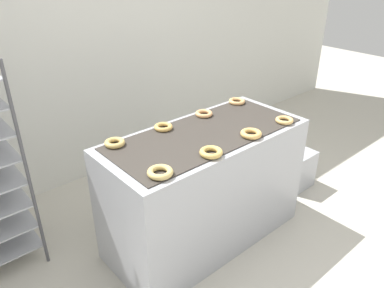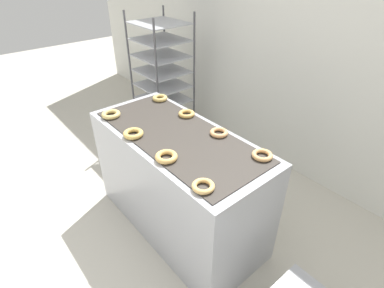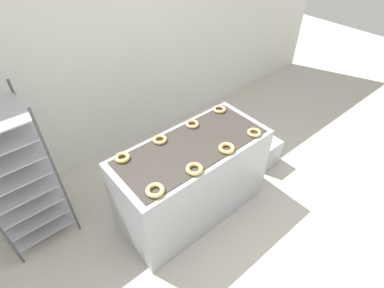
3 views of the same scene
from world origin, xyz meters
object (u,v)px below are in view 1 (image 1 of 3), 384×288
donut_near_midright (251,134)px  donut_far_midleft (163,127)px  donut_far_right (237,101)px  donut_near_midleft (211,152)px  donut_near_left (160,172)px  donut_far_midright (204,114)px  glaze_bin (293,167)px  donut_near_right (284,120)px  fryer_machine (205,188)px  donut_far_left (115,143)px

donut_near_midright → donut_far_midleft: 0.64m
donut_far_right → donut_near_midleft: bearing=-147.0°
donut_near_left → donut_far_midright: donut_near_left is taller
donut_far_midleft → donut_far_right: 0.80m
glaze_bin → donut_near_midleft: 1.63m
glaze_bin → donut_near_right: donut_near_right is taller
fryer_machine → donut_near_midright: size_ratio=10.33×
donut_near_left → donut_near_midleft: bearing=-2.8°
donut_near_left → donut_near_midright: (0.80, -0.01, -0.00)m
donut_near_right → fryer_machine: bearing=156.3°
fryer_machine → donut_far_midright: 0.59m
donut_near_midleft → donut_near_right: size_ratio=1.11×
donut_near_right → donut_far_midright: donut_far_midright is taller
donut_near_right → donut_far_midleft: size_ratio=1.00×
donut_far_midright → donut_near_left: bearing=-148.6°
fryer_machine → donut_near_midright: bearing=-50.1°
donut_far_midleft → donut_far_midright: size_ratio=1.00×
glaze_bin → donut_far_left: (-1.81, 0.27, 0.79)m
donut_near_left → donut_far_right: (1.19, 0.50, -0.00)m
donut_far_midright → donut_far_right: size_ratio=0.98×
donut_near_midright → donut_near_right: donut_near_midright is taller
donut_near_midright → fryer_machine: bearing=129.9°
donut_far_right → donut_far_midleft: bearing=-179.5°
donut_near_midleft → donut_far_midright: bearing=51.5°
donut_near_left → donut_near_midright: same height
donut_near_midleft → donut_far_midright: 0.65m
donut_far_left → donut_near_midleft: bearing=-52.6°
donut_far_midleft → donut_far_midright: 0.40m
donut_far_midleft → donut_far_right: bearing=0.5°
fryer_machine → donut_near_left: donut_near_left is taller
donut_far_right → donut_near_right: bearing=-92.3°
glaze_bin → donut_far_right: (-0.61, 0.27, 0.78)m
donut_near_right → donut_far_midright: bearing=127.2°
donut_near_left → donut_far_left: (-0.01, 0.50, -0.00)m
donut_near_midright → donut_far_midleft: (-0.40, 0.50, -0.00)m
donut_near_midleft → donut_far_midright: donut_near_midleft is taller
glaze_bin → donut_far_midright: bearing=165.9°
donut_near_left → donut_near_right: (1.17, -0.01, -0.00)m
fryer_machine → donut_far_midleft: 0.59m
donut_near_left → donut_far_right: bearing=22.8°
fryer_machine → donut_far_right: (0.61, 0.26, 0.50)m
glaze_bin → donut_near_left: size_ratio=2.44×
donut_far_left → donut_far_midright: size_ratio=1.00×
donut_near_midleft → donut_far_right: 0.96m
fryer_machine → donut_far_midleft: donut_far_midleft is taller
donut_far_left → donut_far_midleft: donut_far_left is taller
donut_far_left → donut_far_midright: 0.80m
donut_near_left → donut_far_left: bearing=90.8°
fryer_machine → donut_far_right: 0.82m
donut_far_left → donut_far_midleft: (0.40, -0.01, -0.00)m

